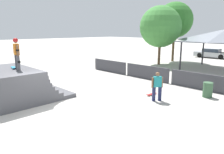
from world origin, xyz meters
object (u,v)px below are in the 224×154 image
at_px(tree_far_back, 175,20).
at_px(trash_bin, 208,90).
at_px(parked_car_silver, 212,53).
at_px(skateboard_on_ground, 151,94).
at_px(tree_beside_pavilion, 160,27).
at_px(skateboard_on_deck, 14,67).
at_px(bystander_walking, 157,85).
at_px(skater_on_deck, 16,52).

bearing_deg(tree_far_back, trash_bin, -51.86).
bearing_deg(parked_car_silver, skateboard_on_ground, -79.29).
distance_m(tree_beside_pavilion, trash_bin, 12.47).
xyz_separation_m(skateboard_on_deck, parked_car_silver, (0.33, 25.93, -1.12)).
relative_size(skateboard_on_deck, skateboard_on_ground, 0.99).
bearing_deg(bystander_walking, tree_far_back, -118.86).
xyz_separation_m(bystander_walking, parked_car_silver, (-5.36, 20.73, -0.27)).
xyz_separation_m(tree_beside_pavilion, parked_car_silver, (1.75, 9.99, -3.44)).
distance_m(bystander_walking, skateboard_on_ground, 1.33).
relative_size(skater_on_deck, skateboard_on_deck, 2.10).
relative_size(bystander_walking, tree_far_back, 0.23).
bearing_deg(bystander_walking, skateboard_on_deck, -14.17).
bearing_deg(skateboard_on_deck, bystander_walking, 54.18).
height_order(tree_beside_pavilion, parked_car_silver, tree_beside_pavilion).
bearing_deg(tree_beside_pavilion, parked_car_silver, 80.07).
bearing_deg(trash_bin, skateboard_on_ground, -141.43).
xyz_separation_m(skater_on_deck, parked_car_silver, (-0.26, 25.92, -2.01)).
bearing_deg(tree_far_back, skateboard_on_deck, -84.92).
distance_m(skater_on_deck, tree_beside_pavilion, 16.12).
distance_m(bystander_walking, trash_bin, 3.09).
bearing_deg(tree_beside_pavilion, trash_bin, -43.03).
height_order(skater_on_deck, tree_far_back, tree_far_back).
distance_m(tree_far_back, parked_car_silver, 8.13).
height_order(bystander_walking, parked_car_silver, bystander_walking).
xyz_separation_m(skater_on_deck, skateboard_on_ground, (4.29, 5.86, -2.56)).
bearing_deg(trash_bin, skateboard_on_deck, -133.11).
bearing_deg(tree_far_back, skateboard_on_ground, -63.82).
height_order(bystander_walking, tree_far_back, tree_far_back).
bearing_deg(tree_beside_pavilion, bystander_walking, -56.50).
bearing_deg(skateboard_on_ground, skater_on_deck, -35.38).
xyz_separation_m(skateboard_on_deck, skateboard_on_ground, (4.88, 5.87, -1.67)).
height_order(skater_on_deck, trash_bin, skater_on_deck).
bearing_deg(tree_beside_pavilion, skateboard_on_deck, -84.90).
height_order(tree_beside_pavilion, tree_far_back, tree_far_back).
relative_size(tree_beside_pavilion, parked_car_silver, 1.36).
height_order(skateboard_on_ground, tree_beside_pavilion, tree_beside_pavilion).
bearing_deg(trash_bin, tree_far_back, 128.14).
bearing_deg(skater_on_deck, parked_car_silver, 100.12).
distance_m(skateboard_on_deck, skateboard_on_ground, 7.81).
bearing_deg(trash_bin, skater_on_deck, -130.74).
relative_size(skateboard_on_deck, tree_far_back, 0.11).
distance_m(bystander_walking, parked_car_silver, 21.41).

